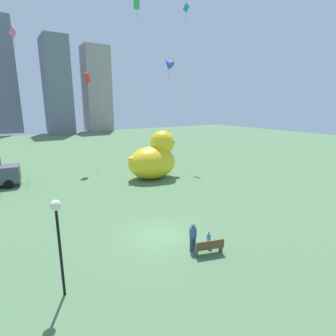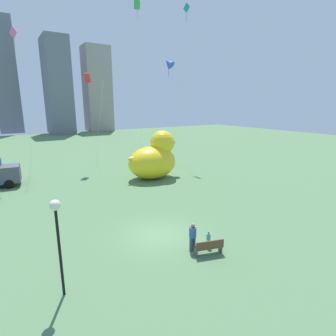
% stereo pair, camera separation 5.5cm
% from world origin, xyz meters
% --- Properties ---
extents(ground_plane, '(140.00, 140.00, 0.00)m').
position_xyz_m(ground_plane, '(0.00, 0.00, 0.00)').
color(ground_plane, '#53794F').
extents(park_bench, '(1.71, 0.91, 0.90)m').
position_xyz_m(park_bench, '(1.22, -3.50, 0.48)').
color(park_bench, brown).
rests_on(park_bench, ground).
extents(person_adult, '(0.41, 0.41, 1.69)m').
position_xyz_m(person_adult, '(0.72, -2.65, 0.93)').
color(person_adult, '#38476B').
rests_on(person_adult, ground).
extents(person_child, '(0.25, 0.25, 1.01)m').
position_xyz_m(person_child, '(1.74, -2.86, 0.56)').
color(person_child, silver).
rests_on(person_child, ground).
extents(giant_inflatable_duck, '(6.48, 4.16, 5.37)m').
position_xyz_m(giant_inflatable_duck, '(6.60, 12.10, 2.29)').
color(giant_inflatable_duck, yellow).
rests_on(giant_inflatable_duck, ground).
extents(lamppost, '(0.47, 0.47, 4.46)m').
position_xyz_m(lamppost, '(-6.36, -2.51, 3.42)').
color(lamppost, black).
rests_on(lamppost, ground).
extents(city_skyline, '(30.81, 17.93, 31.70)m').
position_xyz_m(city_skyline, '(8.10, 72.33, 13.74)').
color(city_skyline, slate).
rests_on(city_skyline, ground).
extents(kite_green, '(0.99, 1.03, 22.27)m').
position_xyz_m(kite_green, '(10.66, 23.50, 21.45)').
color(kite_green, silver).
rests_on(kite_green, ground).
extents(kite_teal, '(2.30, 2.12, 21.47)m').
position_xyz_m(kite_teal, '(15.53, 18.73, 19.32)').
color(kite_teal, silver).
rests_on(kite_teal, ground).
extents(kite_pink, '(2.72, 2.95, 16.18)m').
position_xyz_m(kite_pink, '(-5.09, 20.75, 14.64)').
color(kite_pink, silver).
rests_on(kite_pink, ground).
extents(kite_blue, '(2.92, 3.37, 14.16)m').
position_xyz_m(kite_blue, '(11.53, 16.77, 13.35)').
color(kite_blue, silver).
rests_on(kite_blue, ground).
extents(kite_red, '(2.21, 2.53, 12.05)m').
position_xyz_m(kite_red, '(2.33, 20.92, 11.34)').
color(kite_red, silver).
rests_on(kite_red, ground).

